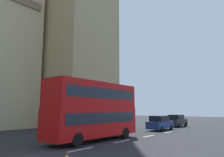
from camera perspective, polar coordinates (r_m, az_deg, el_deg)
lane_centre_marking at (r=13.28m, az=-16.13°, el=-19.43°), size 34.40×0.16×0.01m
double_decker_bus at (r=18.27m, az=-4.82°, el=-8.12°), size 9.14×2.54×4.90m
sedan_lead at (r=28.11m, az=12.94°, el=-11.72°), size 4.40×1.86×1.85m
sedan_trailing at (r=34.62m, az=17.20°, el=-10.91°), size 4.40×1.86×1.85m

